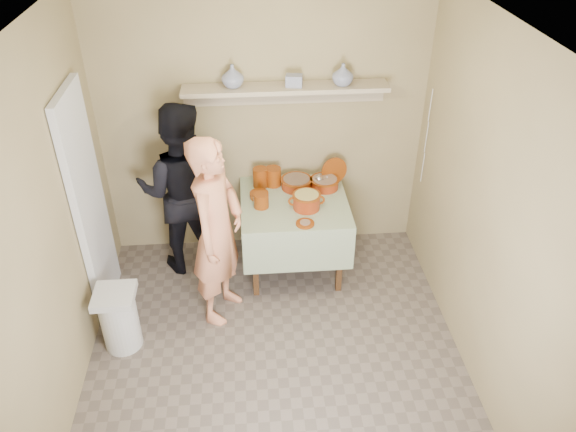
{
  "coord_description": "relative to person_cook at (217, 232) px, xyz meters",
  "views": [
    {
      "loc": [
        -0.16,
        -3.02,
        3.49
      ],
      "look_at": [
        0.15,
        0.75,
        0.95
      ],
      "focal_mm": 35.0,
      "sensor_mm": 36.0,
      "label": 1
    }
  ],
  "objects": [
    {
      "name": "person_helper",
      "position": [
        -0.34,
        0.7,
        -0.0
      ],
      "size": [
        0.85,
        0.68,
        1.68
      ],
      "primitive_type": "imported",
      "rotation": [
        0.0,
        0.0,
        -3.2
      ],
      "color": "black",
      "rests_on": "ground"
    },
    {
      "name": "room_shell",
      "position": [
        0.43,
        -0.72,
        0.77
      ],
      "size": [
        3.04,
        3.54,
        2.62
      ],
      "color": "#9B895F",
      "rests_on": "ground"
    },
    {
      "name": "tile_panel",
      "position": [
        -1.03,
        0.23,
        0.16
      ],
      "size": [
        0.06,
        0.7,
        2.0
      ],
      "primitive_type": "cube",
      "color": "silver",
      "rests_on": "ground"
    },
    {
      "name": "bowl_stack",
      "position": [
        0.38,
        0.47,
        -0.02
      ],
      "size": [
        0.13,
        0.13,
        0.13
      ],
      "primitive_type": "cylinder",
      "color": "#6B2C0D",
      "rests_on": "serving_table"
    },
    {
      "name": "vase_left",
      "position": [
        0.18,
        0.91,
        0.98
      ],
      "size": [
        0.27,
        0.27,
        0.2
      ],
      "primitive_type": "imported",
      "rotation": [
        0.0,
        0.0,
        0.69
      ],
      "color": "navy",
      "rests_on": "wall_shelf"
    },
    {
      "name": "trash_bin",
      "position": [
        -0.82,
        -0.35,
        -0.56
      ],
      "size": [
        0.32,
        0.32,
        0.56
      ],
      "color": "silver",
      "rests_on": "ground"
    },
    {
      "name": "propped_lid",
      "position": [
        1.09,
        0.86,
        0.04
      ],
      "size": [
        0.26,
        0.13,
        0.26
      ],
      "primitive_type": "cylinder",
      "rotation": [
        1.42,
        0.0,
        0.29
      ],
      "color": "#6B2C0D",
      "rests_on": "serving_table"
    },
    {
      "name": "vase_right",
      "position": [
        1.12,
        0.88,
        0.97
      ],
      "size": [
        0.2,
        0.2,
        0.19
      ],
      "primitive_type": "imported",
      "rotation": [
        0.0,
        0.0,
        -0.1
      ],
      "color": "navy",
      "rests_on": "wall_shelf"
    },
    {
      "name": "ceramic_box",
      "position": [
        0.7,
        0.88,
        0.93
      ],
      "size": [
        0.16,
        0.13,
        0.1
      ],
      "primitive_type": "cube",
      "rotation": [
        0.0,
        0.0,
        -0.18
      ],
      "color": "navy",
      "rests_on": "wall_shelf"
    },
    {
      "name": "person_cook",
      "position": [
        0.0,
        0.0,
        0.0
      ],
      "size": [
        0.61,
        0.72,
        1.69
      ],
      "primitive_type": "imported",
      "rotation": [
        0.0,
        0.0,
        1.16
      ],
      "color": "#DC855F",
      "rests_on": "ground"
    },
    {
      "name": "electrical_cord",
      "position": [
        1.9,
        0.76,
        0.41
      ],
      "size": [
        0.01,
        0.05,
        0.9
      ],
      "color": "silver",
      "rests_on": "wall_shelf"
    },
    {
      "name": "ground",
      "position": [
        0.43,
        -0.72,
        -0.84
      ],
      "size": [
        3.5,
        3.5,
        0.0
      ],
      "primitive_type": "plane",
      "color": "#65574F",
      "rests_on": "ground"
    },
    {
      "name": "plate_stack_b",
      "position": [
        0.51,
        0.85,
        0.01
      ],
      "size": [
        0.15,
        0.15,
        0.18
      ],
      "primitive_type": "cylinder",
      "color": "#6B2C0D",
      "rests_on": "serving_table"
    },
    {
      "name": "serving_table",
      "position": [
        0.68,
        0.56,
        -0.2
      ],
      "size": [
        0.97,
        0.97,
        0.76
      ],
      "color": "#4C2D16",
      "rests_on": "ground"
    },
    {
      "name": "cazuela_meat_a",
      "position": [
        0.72,
        0.78,
        -0.02
      ],
      "size": [
        0.3,
        0.3,
        0.1
      ],
      "color": "maroon",
      "rests_on": "serving_table"
    },
    {
      "name": "empty_bowl",
      "position": [
        0.36,
        0.63,
        -0.06
      ],
      "size": [
        0.17,
        0.17,
        0.05
      ],
      "primitive_type": "cylinder",
      "color": "#6B2C0D",
      "rests_on": "serving_table"
    },
    {
      "name": "plate_stack_a",
      "position": [
        0.38,
        0.84,
        0.01
      ],
      "size": [
        0.14,
        0.14,
        0.19
      ],
      "primitive_type": "cylinder",
      "color": "#6B2C0D",
      "rests_on": "serving_table"
    },
    {
      "name": "cazuela_rice",
      "position": [
        0.78,
        0.42,
        0.0
      ],
      "size": [
        0.33,
        0.25,
        0.14
      ],
      "color": "maroon",
      "rests_on": "serving_table"
    },
    {
      "name": "ladle",
      "position": [
        0.93,
        0.73,
        0.03
      ],
      "size": [
        0.08,
        0.26,
        0.19
      ],
      "color": "silver",
      "rests_on": "cazuela_meat_b"
    },
    {
      "name": "front_plate",
      "position": [
        0.74,
        0.17,
        -0.07
      ],
      "size": [
        0.16,
        0.16,
        0.03
      ],
      "color": "#6B2C0D",
      "rests_on": "serving_table"
    },
    {
      "name": "cazuela_meat_b",
      "position": [
        0.98,
        0.76,
        -0.02
      ],
      "size": [
        0.28,
        0.28,
        0.1
      ],
      "color": "maroon",
      "rests_on": "serving_table"
    },
    {
      "name": "wall_shelf",
      "position": [
        0.63,
        0.93,
        0.83
      ],
      "size": [
        1.8,
        0.25,
        0.21
      ],
      "color": "tan",
      "rests_on": "room_shell"
    }
  ]
}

